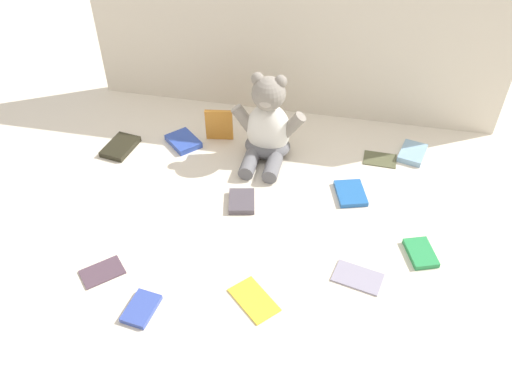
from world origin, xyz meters
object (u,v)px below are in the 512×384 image
object	(u,v)px
book_case_5	(141,309)
book_case_6	(351,193)
book_case_1	(120,147)
teddy_bear	(268,128)
book_case_8	(358,277)
book_case_0	(380,159)
book_case_10	(254,299)
book_case_9	(421,253)
book_case_4	(102,272)
book_case_3	(183,141)
book_case_7	(242,201)
book_case_2	(219,125)
book_case_11	(412,153)

from	to	relation	value
book_case_5	book_case_6	size ratio (longest dim) A/B	0.89
book_case_1	book_case_5	xyz separation A→B (m)	(0.30, -0.60, -0.00)
teddy_bear	book_case_6	distance (m)	0.34
book_case_6	book_case_8	world-z (taller)	book_case_6
book_case_0	book_case_10	world-z (taller)	book_case_10
book_case_9	book_case_10	xyz separation A→B (m)	(-0.41, -0.24, -0.00)
book_case_8	book_case_10	distance (m)	0.28
book_case_4	book_case_10	size ratio (longest dim) A/B	0.82
book_case_8	book_case_3	bearing A→B (deg)	65.78
book_case_1	book_case_7	xyz separation A→B (m)	(0.46, -0.18, -0.00)
book_case_4	book_case_7	size ratio (longest dim) A/B	1.09
book_case_2	book_case_1	bearing A→B (deg)	-167.73
book_case_3	teddy_bear	bearing A→B (deg)	132.63
teddy_bear	book_case_5	xyz separation A→B (m)	(-0.19, -0.67, -0.10)
book_case_0	book_case_7	distance (m)	0.50
book_case_10	book_case_0	bearing A→B (deg)	18.29
book_case_1	book_case_11	distance (m)	0.97
book_case_2	book_case_3	distance (m)	0.13
book_case_8	book_case_11	bearing A→B (deg)	-1.60
book_case_5	book_case_7	distance (m)	0.45
book_case_10	book_case_9	bearing A→B (deg)	-17.07
book_case_1	book_case_6	bearing A→B (deg)	-176.16
book_case_6	book_case_11	world-z (taller)	book_case_11
book_case_10	teddy_bear	bearing A→B (deg)	50.32
book_case_3	book_case_4	bearing A→B (deg)	39.07
book_case_11	book_case_5	bearing A→B (deg)	-116.74
book_case_6	book_case_2	bearing A→B (deg)	-39.84
book_case_4	book_case_5	world-z (taller)	book_case_5
teddy_bear	book_case_8	size ratio (longest dim) A/B	2.34
teddy_bear	book_case_7	world-z (taller)	teddy_bear
book_case_10	book_case_11	xyz separation A→B (m)	(0.39, 0.68, 0.01)
book_case_0	book_case_6	size ratio (longest dim) A/B	0.94
book_case_11	book_case_1	bearing A→B (deg)	-156.50
book_case_5	book_case_9	distance (m)	0.75
teddy_bear	book_case_3	xyz separation A→B (m)	(-0.29, 0.00, -0.10)
book_case_1	book_case_10	xyz separation A→B (m)	(0.57, -0.52, -0.00)
book_case_6	book_case_8	distance (m)	0.32
book_case_9	book_case_11	xyz separation A→B (m)	(-0.02, 0.44, 0.00)
book_case_7	book_case_9	size ratio (longest dim) A/B	0.96
book_case_8	book_case_2	bearing A→B (deg)	57.14
teddy_bear	book_case_5	distance (m)	0.71
book_case_4	book_case_6	world-z (taller)	book_case_6
teddy_bear	book_case_10	size ratio (longest dim) A/B	2.23
book_case_4	book_case_7	distance (m)	0.45
book_case_1	book_case_3	size ratio (longest dim) A/B	1.14
book_case_2	book_case_9	bearing A→B (deg)	-39.79
teddy_bear	book_case_3	size ratio (longest dim) A/B	2.56
book_case_6	book_case_11	bearing A→B (deg)	-144.81
book_case_4	book_case_11	xyz separation A→B (m)	(0.80, 0.68, 0.00)
book_case_6	book_case_9	world-z (taller)	same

